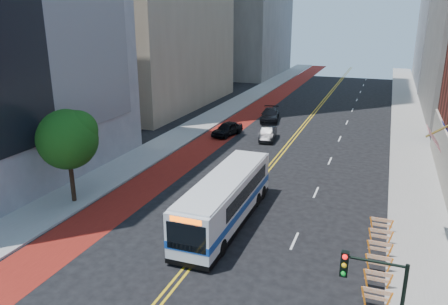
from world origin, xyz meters
The scene contains 14 objects.
ground centered at (0.00, 0.00, 0.00)m, with size 160.00×160.00×0.00m, color black.
sidewalk_left centered at (-12.00, 30.00, 0.07)m, with size 4.00×140.00×0.15m, color gray.
sidewalk_right centered at (12.00, 30.00, 0.07)m, with size 4.00×140.00×0.15m, color gray.
bus_lane_paint centered at (-8.10, 30.00, 0.00)m, with size 3.60×140.00×0.01m, color #63130E.
center_line_inner centered at (-0.18, 30.00, 0.00)m, with size 0.14×140.00×0.01m, color gold.
center_line_outer centered at (0.18, 30.00, 0.00)m, with size 0.14×140.00×0.01m, color gold.
lane_dashes centered at (4.80, 38.00, 0.01)m, with size 0.14×98.20×0.01m.
construction_barriers centered at (9.60, 3.42, 0.68)m, with size 1.42×10.91×1.00m.
street_tree centered at (-11.24, 6.04, 4.91)m, with size 4.20×4.20×6.70m.
traffic_signal centered at (9.41, -3.51, 3.72)m, with size 2.21×0.34×5.07m.
transit_bus centered at (0.09, 6.85, 1.70)m, with size 2.64×11.84×3.25m.
car_a centered at (-7.21, 27.01, 0.75)m, with size 1.78×4.42×1.51m, color black.
car_b centered at (-2.46, 26.85, 0.70)m, with size 1.48×4.24×1.40m, color black.
car_c centered at (-4.49, 35.34, 0.78)m, with size 2.18×5.37×1.56m, color black.
Camera 1 is at (9.02, -17.38, 13.03)m, focal length 35.00 mm.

